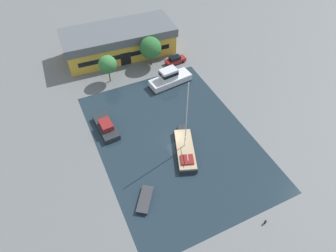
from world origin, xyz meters
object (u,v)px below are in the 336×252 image
(motor_cruiser, at_px, (170,78))
(cabin_boat, at_px, (106,126))
(quay_tree_near_building, at_px, (150,48))
(quay_tree_by_water, at_px, (108,64))
(parked_car, at_px, (175,60))
(small_dinghy, at_px, (145,200))
(sailboat_moored, at_px, (185,149))
(warehouse_building, at_px, (119,41))

(motor_cruiser, bearing_deg, cabin_boat, 106.90)
(quay_tree_near_building, distance_m, quay_tree_by_water, 10.69)
(quay_tree_near_building, height_order, cabin_boat, quay_tree_near_building)
(cabin_boat, bearing_deg, quay_tree_near_building, 41.13)
(motor_cruiser, xyz_separation_m, cabin_boat, (-16.48, -7.09, -0.61))
(parked_car, xyz_separation_m, small_dinghy, (-19.97, -30.17, -0.57))
(sailboat_moored, bearing_deg, warehouse_building, 110.52)
(sailboat_moored, distance_m, cabin_boat, 15.39)
(parked_car, xyz_separation_m, motor_cruiser, (-4.41, -6.25, 0.46))
(motor_cruiser, relative_size, small_dinghy, 1.98)
(small_dinghy, distance_m, cabin_boat, 16.87)
(sailboat_moored, bearing_deg, motor_cruiser, 92.75)
(parked_car, height_order, sailboat_moored, sailboat_moored)
(quay_tree_near_building, relative_size, parked_car, 1.41)
(quay_tree_by_water, relative_size, parked_car, 1.30)
(motor_cruiser, height_order, cabin_boat, motor_cruiser)
(small_dinghy, bearing_deg, quay_tree_near_building, 100.70)
(parked_car, distance_m, small_dinghy, 36.19)
(warehouse_building, xyz_separation_m, small_dinghy, (-9.70, -39.57, -2.92))
(parked_car, relative_size, sailboat_moored, 0.33)
(warehouse_building, relative_size, motor_cruiser, 2.77)
(quay_tree_by_water, xyz_separation_m, small_dinghy, (-4.13, -30.22, -4.08))
(parked_car, height_order, motor_cruiser, motor_cruiser)
(warehouse_building, bearing_deg, motor_cruiser, -65.86)
(warehouse_building, distance_m, motor_cruiser, 16.82)
(sailboat_moored, relative_size, small_dinghy, 3.07)
(quay_tree_by_water, height_order, motor_cruiser, quay_tree_by_water)
(quay_tree_near_building, bearing_deg, parked_car, -19.71)
(quay_tree_near_building, height_order, quay_tree_by_water, quay_tree_near_building)
(warehouse_building, distance_m, small_dinghy, 40.85)
(sailboat_moored, bearing_deg, cabin_boat, 154.95)
(warehouse_building, height_order, quay_tree_near_building, quay_tree_near_building)
(quay_tree_near_building, distance_m, small_dinghy, 35.50)
(quay_tree_near_building, xyz_separation_m, cabin_boat, (-15.58, -15.24, -3.70))
(small_dinghy, bearing_deg, warehouse_building, 111.50)
(quay_tree_by_water, bearing_deg, small_dinghy, -97.79)
(quay_tree_by_water, xyz_separation_m, sailboat_moored, (5.80, -24.29, -3.78))
(warehouse_building, relative_size, quay_tree_by_water, 4.18)
(quay_tree_near_building, distance_m, parked_car, 6.66)
(quay_tree_by_water, xyz_separation_m, parked_car, (15.84, -0.05, -3.52))
(warehouse_building, distance_m, quay_tree_near_building, 9.08)
(warehouse_building, bearing_deg, cabin_boat, -111.42)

